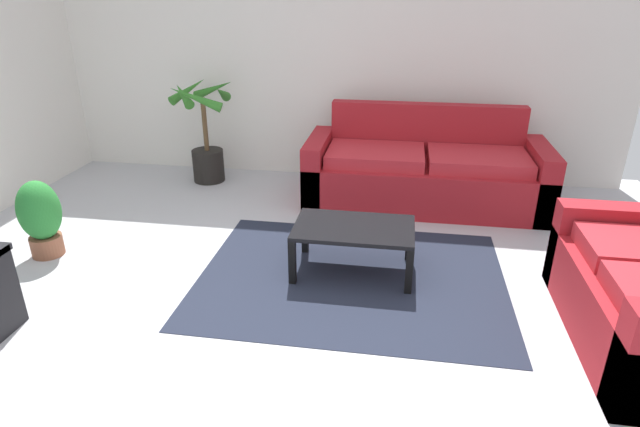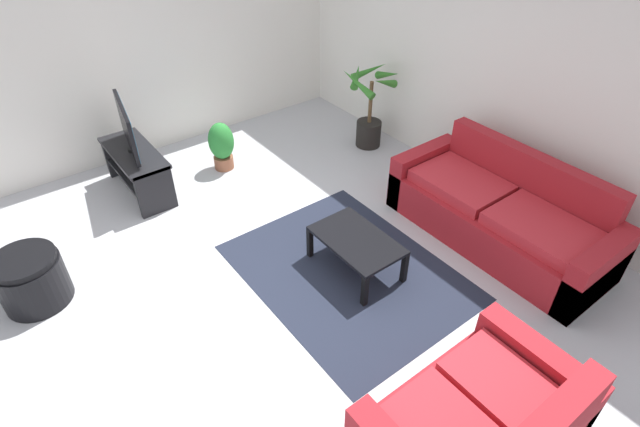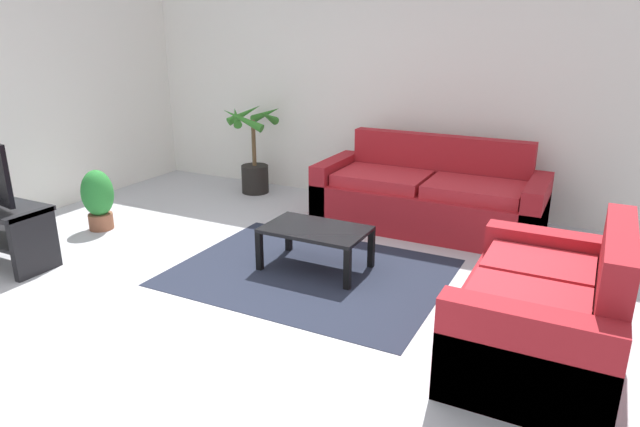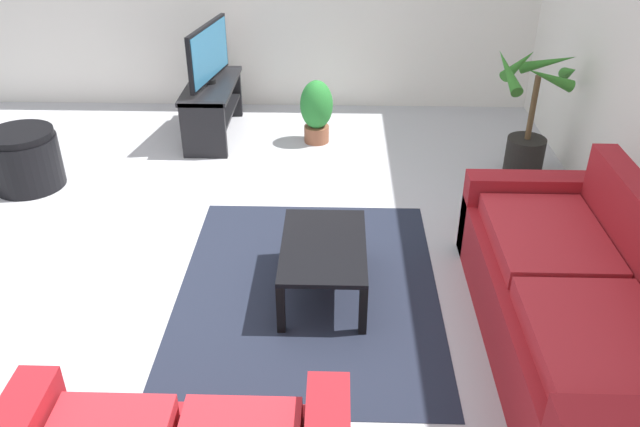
{
  "view_description": "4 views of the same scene",
  "coord_description": "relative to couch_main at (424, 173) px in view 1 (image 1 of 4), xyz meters",
  "views": [
    {
      "loc": [
        0.72,
        -2.56,
        1.96
      ],
      "look_at": [
        0.19,
        0.75,
        0.49
      ],
      "focal_mm": 29.3,
      "sensor_mm": 36.0,
      "label": 1
    },
    {
      "loc": [
        3.01,
        -1.56,
        3.34
      ],
      "look_at": [
        0.22,
        0.56,
        0.67
      ],
      "focal_mm": 27.78,
      "sensor_mm": 36.0,
      "label": 2
    },
    {
      "loc": [
        2.46,
        -3.04,
        1.95
      ],
      "look_at": [
        0.53,
        0.7,
        0.55
      ],
      "focal_mm": 31.32,
      "sensor_mm": 36.0,
      "label": 3
    },
    {
      "loc": [
        3.83,
        0.92,
        2.59
      ],
      "look_at": [
        0.25,
        0.81,
        0.49
      ],
      "focal_mm": 36.19,
      "sensor_mm": 36.0,
      "label": 4
    }
  ],
  "objects": [
    {
      "name": "coffee_table",
      "position": [
        -0.54,
        -1.45,
        0.01
      ],
      "size": [
        0.86,
        0.54,
        0.37
      ],
      "color": "black",
      "rests_on": "ground"
    },
    {
      "name": "couch_main",
      "position": [
        0.0,
        0.0,
        0.0
      ],
      "size": [
        2.24,
        0.9,
        0.9
      ],
      "color": "maroon",
      "rests_on": "ground"
    },
    {
      "name": "wall_back",
      "position": [
        -0.96,
        0.72,
        1.05
      ],
      "size": [
        6.0,
        0.06,
        2.7
      ],
      "primitive_type": "cube",
      "color": "silver",
      "rests_on": "ground"
    },
    {
      "name": "potted_plant_small",
      "position": [
        -2.94,
        -1.57,
        0.03
      ],
      "size": [
        0.31,
        0.31,
        0.62
      ],
      "color": "brown",
      "rests_on": "ground"
    },
    {
      "name": "area_rug",
      "position": [
        -0.54,
        -1.55,
        -0.3
      ],
      "size": [
        2.2,
        1.7,
        0.01
      ],
      "primitive_type": "cube",
      "color": "#1E2333",
      "rests_on": "ground"
    },
    {
      "name": "ground_plane",
      "position": [
        -0.96,
        -2.28,
        -0.3
      ],
      "size": [
        6.6,
        6.6,
        0.0
      ],
      "primitive_type": "plane",
      "color": "#B2B2B7"
    },
    {
      "name": "potted_palm",
      "position": [
        -2.29,
        0.26,
        0.16
      ],
      "size": [
        0.67,
        0.69,
        1.09
      ],
      "color": "black",
      "rests_on": "ground"
    }
  ]
}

